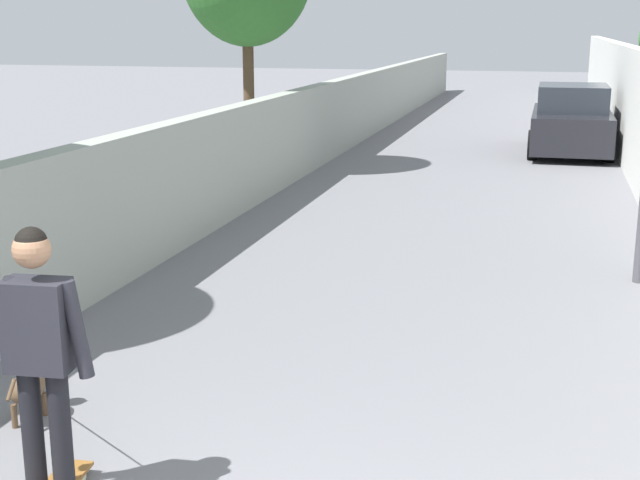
% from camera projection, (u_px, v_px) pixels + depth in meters
% --- Properties ---
extents(ground_plane, '(80.00, 80.00, 0.00)m').
position_uv_depth(ground_plane, '(466.00, 174.00, 17.01)').
color(ground_plane, slate).
extents(wall_left, '(48.00, 0.30, 1.65)m').
position_uv_depth(wall_left, '(282.00, 140.00, 15.71)').
color(wall_left, '#999E93').
rests_on(wall_left, ground).
extents(person_skateboarder, '(0.26, 0.71, 1.65)m').
position_uv_depth(person_skateboarder, '(39.00, 342.00, 5.06)').
color(person_skateboarder, black).
rests_on(person_skateboarder, skateboard).
extents(dog, '(1.30, 0.91, 1.06)m').
position_uv_depth(dog, '(30.00, 385.00, 6.38)').
color(dog, brown).
rests_on(dog, ground).
extents(car_near, '(3.87, 1.80, 1.54)m').
position_uv_depth(car_near, '(571.00, 122.00, 19.64)').
color(car_near, black).
rests_on(car_near, ground).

